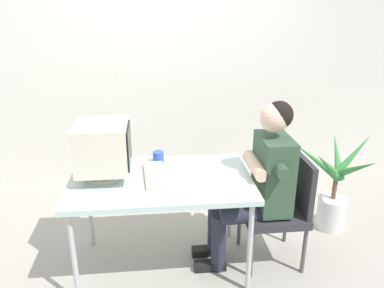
{
  "coord_description": "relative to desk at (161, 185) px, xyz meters",
  "views": [
    {
      "loc": [
        -0.03,
        -2.43,
        1.92
      ],
      "look_at": [
        0.22,
        0.0,
        1.0
      ],
      "focal_mm": 35.36,
      "sensor_mm": 36.0,
      "label": 1
    }
  ],
  "objects": [
    {
      "name": "office_chair",
      "position": [
        0.91,
        0.0,
        -0.22
      ],
      "size": [
        0.46,
        0.46,
        0.85
      ],
      "color": "#4C4C51",
      "rests_on": "ground_plane"
    },
    {
      "name": "keyboard",
      "position": [
        -0.04,
        0.03,
        0.07
      ],
      "size": [
        0.17,
        0.45,
        0.03
      ],
      "color": "beige",
      "rests_on": "desk"
    },
    {
      "name": "ground_plane",
      "position": [
        0.0,
        0.0,
        -0.69
      ],
      "size": [
        12.0,
        12.0,
        0.0
      ],
      "primitive_type": "plane",
      "color": "#9E998E"
    },
    {
      "name": "desk",
      "position": [
        0.0,
        0.0,
        0.0
      ],
      "size": [
        1.28,
        0.79,
        0.75
      ],
      "color": "#B7B7BC",
      "rests_on": "ground_plane"
    },
    {
      "name": "potted_plant",
      "position": [
        1.51,
        0.37,
        -0.32
      ],
      "size": [
        0.66,
        0.74,
        0.89
      ],
      "color": "silver",
      "rests_on": "ground_plane"
    },
    {
      "name": "person_seated",
      "position": [
        0.72,
        0.0,
        0.0
      ],
      "size": [
        0.7,
        0.58,
        1.28
      ],
      "color": "#334C38",
      "rests_on": "ground_plane"
    },
    {
      "name": "crt_monitor",
      "position": [
        -0.39,
        0.04,
        0.29
      ],
      "size": [
        0.36,
        0.39,
        0.4
      ],
      "color": "beige",
      "rests_on": "desk"
    },
    {
      "name": "wall_back",
      "position": [
        0.3,
        1.4,
        0.81
      ],
      "size": [
        8.0,
        0.1,
        3.0
      ],
      "primitive_type": "cube",
      "color": "silver",
      "rests_on": "ground_plane"
    },
    {
      "name": "desk_mug",
      "position": [
        -0.01,
        0.29,
        0.09
      ],
      "size": [
        0.08,
        0.1,
        0.09
      ],
      "color": "blue",
      "rests_on": "desk"
    }
  ]
}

